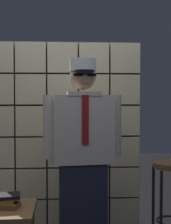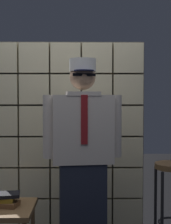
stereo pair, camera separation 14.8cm
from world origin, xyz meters
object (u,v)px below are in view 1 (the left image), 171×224
(standing_person, at_px, (83,155))
(book_stack, at_px, (4,201))
(bar_stool, at_px, (171,184))
(side_table, at_px, (3,216))

(standing_person, distance_m, book_stack, 0.76)
(standing_person, relative_size, bar_stool, 2.19)
(book_stack, bearing_deg, standing_person, 13.30)
(bar_stool, bearing_deg, standing_person, -168.82)
(side_table, relative_size, book_stack, 1.95)
(bar_stool, height_order, book_stack, bar_stool)
(standing_person, xyz_separation_m, book_stack, (-0.65, -0.15, -0.35))
(side_table, bearing_deg, book_stack, 50.58)
(side_table, distance_m, book_stack, 0.12)
(standing_person, xyz_separation_m, side_table, (-0.67, -0.17, -0.47))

